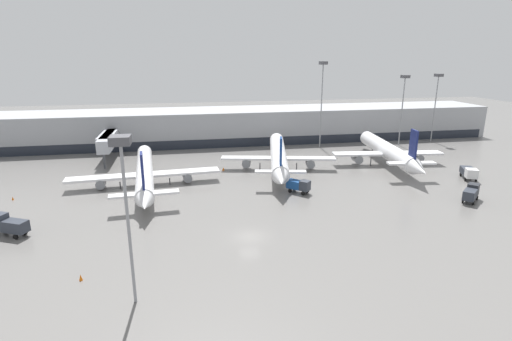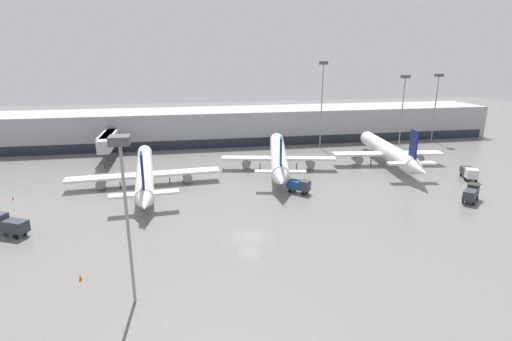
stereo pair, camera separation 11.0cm
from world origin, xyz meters
TOP-DOWN VIEW (x-y plane):
  - ground_plane at (0.00, 0.00)m, footprint 320.00×320.00m
  - terminal_building at (-0.23, 61.85)m, footprint 160.00×31.81m
  - parked_jet_1 at (-15.46, 25.34)m, footprint 27.94×39.26m
  - parked_jet_2 at (36.27, 30.40)m, footprint 24.51×35.95m
  - parked_jet_3 at (11.58, 31.21)m, footprint 24.14×39.24m
  - service_truck_0 at (38.59, 6.53)m, footprint 4.78×4.50m
  - service_truck_1 at (46.84, 17.63)m, footprint 4.01×5.72m
  - service_truck_2 at (11.57, 15.92)m, footprint 4.09×4.06m
  - service_truck_3 at (-31.92, 6.47)m, footprint 5.46×3.82m
  - traffic_cone_0 at (0.01, 32.81)m, footprint 0.51×0.51m
  - traffic_cone_1 at (-19.85, -7.30)m, footprint 0.39×0.39m
  - traffic_cone_2 at (-36.90, 21.35)m, footprint 0.37×0.37m
  - traffic_cone_4 at (19.73, 35.57)m, footprint 0.43×0.43m
  - apron_light_mast_0 at (-13.63, -12.39)m, footprint 1.80×1.80m
  - apron_light_mast_1 at (27.49, 50.03)m, footprint 1.80×1.80m
  - apron_light_mast_2 at (61.08, 51.47)m, footprint 1.80×1.80m
  - apron_light_mast_3 at (49.20, 48.11)m, footprint 1.80×1.80m

SIDE VIEW (x-z plane):
  - ground_plane at x=0.00m, z-range 0.00..0.00m
  - traffic_cone_4 at x=19.73m, z-range 0.00..0.56m
  - traffic_cone_2 at x=-36.90m, z-range 0.00..0.57m
  - traffic_cone_0 at x=0.01m, z-range 0.00..0.61m
  - traffic_cone_1 at x=-19.85m, z-range 0.00..0.72m
  - service_truck_1 at x=46.84m, z-range 0.19..2.65m
  - service_truck_2 at x=11.57m, z-range 0.22..2.66m
  - service_truck_0 at x=38.59m, z-range 0.18..2.87m
  - service_truck_3 at x=-31.92m, z-range 0.12..3.11m
  - parked_jet_1 at x=-15.46m, z-range -2.15..7.27m
  - parked_jet_3 at x=11.58m, z-range -1.77..7.90m
  - parked_jet_2 at x=36.27m, z-range -1.86..8.14m
  - terminal_building at x=-0.23m, z-range 0.00..9.00m
  - apron_light_mast_0 at x=-13.63m, z-range 4.99..21.72m
  - apron_light_mast_3 at x=49.20m, z-range 5.34..23.91m
  - apron_light_mast_2 at x=61.08m, z-range 5.36..24.00m
  - apron_light_mast_1 at x=27.49m, z-range 5.94..27.94m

